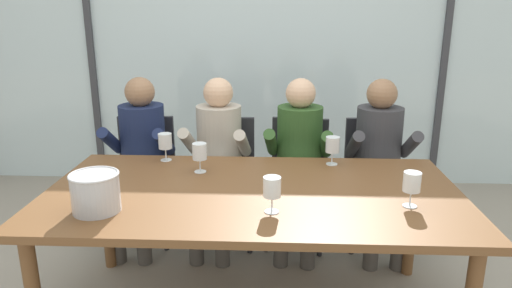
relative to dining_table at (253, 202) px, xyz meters
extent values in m
plane|color=#9E9384|center=(0.00, 1.00, -0.69)|extent=(14.00, 14.00, 0.00)
cube|color=silver|center=(0.00, 2.17, 0.61)|extent=(7.38, 0.03, 2.60)
cube|color=#38383D|center=(-1.66, 2.15, 0.61)|extent=(0.06, 0.06, 2.60)
cube|color=#38383D|center=(1.66, 2.15, 0.61)|extent=(0.06, 0.06, 2.60)
cube|color=#568942|center=(0.00, 5.53, 0.34)|extent=(13.38, 2.40, 2.05)
cube|color=brown|center=(0.00, 0.00, 0.05)|extent=(2.18, 1.13, 0.04)
cylinder|color=brown|center=(-0.99, 0.47, -0.33)|extent=(0.07, 0.07, 0.72)
cylinder|color=brown|center=(0.99, 0.47, -0.33)|extent=(0.07, 0.07, 0.72)
cube|color=#232328|center=(-0.86, 0.88, -0.23)|extent=(0.46, 0.46, 0.03)
cube|color=#232328|center=(-0.87, 1.08, 0.00)|extent=(0.42, 0.05, 0.42)
cylinder|color=#232328|center=(-1.04, 0.69, -0.46)|extent=(0.04, 0.04, 0.45)
cylinder|color=#232328|center=(-0.67, 0.70, -0.46)|extent=(0.04, 0.04, 0.45)
cylinder|color=#232328|center=(-1.06, 1.07, -0.46)|extent=(0.04, 0.04, 0.45)
cylinder|color=#232328|center=(-0.68, 1.08, -0.46)|extent=(0.04, 0.04, 0.45)
cube|color=#232328|center=(-0.25, 0.87, -0.23)|extent=(0.45, 0.45, 0.03)
cube|color=#232328|center=(-0.26, 1.07, 0.00)|extent=(0.42, 0.04, 0.42)
cylinder|color=#232328|center=(-0.44, 0.68, -0.46)|extent=(0.04, 0.04, 0.45)
cylinder|color=#232328|center=(-0.06, 0.69, -0.46)|extent=(0.04, 0.04, 0.45)
cylinder|color=#232328|center=(-0.45, 1.06, -0.46)|extent=(0.04, 0.04, 0.45)
cylinder|color=#232328|center=(-0.07, 1.07, -0.46)|extent=(0.04, 0.04, 0.45)
cube|color=#232328|center=(0.27, 0.88, -0.23)|extent=(0.49, 0.49, 0.03)
cube|color=#232328|center=(0.30, 1.08, 0.00)|extent=(0.42, 0.09, 0.42)
cylinder|color=#232328|center=(0.06, 0.72, -0.46)|extent=(0.04, 0.04, 0.45)
cylinder|color=#232328|center=(0.43, 0.67, -0.46)|extent=(0.04, 0.04, 0.45)
cylinder|color=#232328|center=(0.11, 1.09, -0.46)|extent=(0.04, 0.04, 0.45)
cylinder|color=#232328|center=(0.48, 1.04, -0.46)|extent=(0.04, 0.04, 0.45)
cube|color=#232328|center=(0.85, 0.90, -0.23)|extent=(0.45, 0.45, 0.03)
cube|color=#232328|center=(0.84, 1.10, 0.00)|extent=(0.42, 0.04, 0.42)
cylinder|color=#232328|center=(0.66, 0.71, -0.46)|extent=(0.04, 0.04, 0.45)
cylinder|color=#232328|center=(1.04, 0.71, -0.46)|extent=(0.04, 0.04, 0.45)
cylinder|color=#232328|center=(0.65, 1.09, -0.46)|extent=(0.04, 0.04, 0.45)
cylinder|color=#232328|center=(1.03, 1.09, -0.46)|extent=(0.04, 0.04, 0.45)
cylinder|color=#192347|center=(-0.85, 0.92, 0.07)|extent=(0.33, 0.33, 0.52)
sphere|color=#936B4C|center=(-0.85, 0.92, 0.42)|extent=(0.21, 0.21, 0.21)
cube|color=#47423D|center=(-0.94, 0.72, -0.19)|extent=(0.14, 0.40, 0.13)
cube|color=#47423D|center=(-0.76, 0.71, -0.19)|extent=(0.14, 0.40, 0.13)
cylinder|color=#47423D|center=(-0.95, 0.52, -0.45)|extent=(0.10, 0.10, 0.48)
cylinder|color=#47423D|center=(-0.77, 0.51, -0.45)|extent=(0.10, 0.10, 0.48)
cylinder|color=#192347|center=(-1.04, 0.80, 0.09)|extent=(0.09, 0.33, 0.26)
cylinder|color=#192347|center=(-0.66, 0.79, 0.09)|extent=(0.09, 0.33, 0.26)
cylinder|color=#B7AD9E|center=(-0.29, 0.92, 0.07)|extent=(0.35, 0.35, 0.52)
sphere|color=#DBAD89|center=(-0.29, 0.92, 0.42)|extent=(0.21, 0.21, 0.21)
cube|color=#47423D|center=(-0.40, 0.73, -0.19)|extent=(0.16, 0.41, 0.13)
cube|color=#47423D|center=(-0.22, 0.71, -0.19)|extent=(0.16, 0.41, 0.13)
cylinder|color=#47423D|center=(-0.41, 0.53, -0.45)|extent=(0.10, 0.10, 0.48)
cylinder|color=#47423D|center=(-0.23, 0.51, -0.45)|extent=(0.10, 0.10, 0.48)
cylinder|color=#B7AD9E|center=(-0.49, 0.81, 0.09)|extent=(0.11, 0.33, 0.26)
cylinder|color=#B7AD9E|center=(-0.11, 0.78, 0.09)|extent=(0.11, 0.33, 0.26)
cylinder|color=#2D5123|center=(0.28, 0.92, 0.07)|extent=(0.35, 0.35, 0.52)
sphere|color=#DBAD89|center=(0.28, 0.92, 0.42)|extent=(0.21, 0.21, 0.21)
cube|color=#47423D|center=(0.18, 0.73, -0.19)|extent=(0.16, 0.41, 0.13)
cube|color=#47423D|center=(0.36, 0.71, -0.19)|extent=(0.16, 0.41, 0.13)
cylinder|color=#47423D|center=(0.16, 0.53, -0.45)|extent=(0.10, 0.10, 0.48)
cylinder|color=#47423D|center=(0.34, 0.51, -0.45)|extent=(0.10, 0.10, 0.48)
cylinder|color=#2D5123|center=(0.08, 0.81, 0.09)|extent=(0.11, 0.33, 0.26)
cylinder|color=#2D5123|center=(0.46, 0.78, 0.09)|extent=(0.11, 0.33, 0.26)
cylinder|color=#38383D|center=(0.84, 0.92, 0.07)|extent=(0.33, 0.33, 0.52)
sphere|color=#936B4C|center=(0.84, 0.92, 0.42)|extent=(0.21, 0.21, 0.21)
cube|color=#47423D|center=(0.75, 0.72, -0.19)|extent=(0.14, 0.40, 0.13)
cube|color=#47423D|center=(0.93, 0.72, -0.19)|extent=(0.14, 0.40, 0.13)
cylinder|color=#47423D|center=(0.76, 0.52, -0.45)|extent=(0.10, 0.10, 0.48)
cylinder|color=#47423D|center=(0.94, 0.52, -0.45)|extent=(0.10, 0.10, 0.48)
cylinder|color=#38383D|center=(0.65, 0.79, 0.09)|extent=(0.09, 0.33, 0.26)
cylinder|color=#38383D|center=(1.03, 0.80, 0.09)|extent=(0.09, 0.33, 0.26)
cylinder|color=#B7B7BC|center=(-0.72, -0.30, 0.16)|extent=(0.22, 0.22, 0.18)
torus|color=silver|center=(-0.72, -0.30, 0.25)|extent=(0.23, 0.23, 0.01)
cylinder|color=silver|center=(-0.57, 0.47, 0.07)|extent=(0.07, 0.07, 0.00)
cylinder|color=silver|center=(-0.57, 0.47, 0.11)|extent=(0.01, 0.01, 0.07)
cylinder|color=silver|center=(-0.57, 0.47, 0.19)|extent=(0.08, 0.08, 0.09)
cylinder|color=maroon|center=(-0.57, 0.47, 0.17)|extent=(0.07, 0.07, 0.04)
cylinder|color=silver|center=(0.46, 0.44, 0.07)|extent=(0.07, 0.07, 0.00)
cylinder|color=silver|center=(0.46, 0.44, 0.11)|extent=(0.01, 0.01, 0.07)
cylinder|color=silver|center=(0.46, 0.44, 0.19)|extent=(0.08, 0.08, 0.09)
cylinder|color=#E0D184|center=(0.46, 0.44, 0.17)|extent=(0.07, 0.07, 0.04)
cylinder|color=silver|center=(0.77, -0.17, 0.07)|extent=(0.07, 0.07, 0.00)
cylinder|color=silver|center=(0.77, -0.17, 0.11)|extent=(0.01, 0.01, 0.07)
cylinder|color=silver|center=(0.77, -0.17, 0.19)|extent=(0.08, 0.08, 0.09)
cylinder|color=#560C1E|center=(0.77, -0.17, 0.17)|extent=(0.07, 0.07, 0.04)
cylinder|color=silver|center=(0.10, -0.27, 0.07)|extent=(0.07, 0.07, 0.00)
cylinder|color=silver|center=(0.10, -0.27, 0.11)|extent=(0.01, 0.01, 0.07)
cylinder|color=silver|center=(0.10, -0.27, 0.19)|extent=(0.08, 0.08, 0.09)
cylinder|color=silver|center=(-0.32, 0.26, 0.07)|extent=(0.07, 0.07, 0.00)
cylinder|color=silver|center=(-0.32, 0.26, 0.11)|extent=(0.01, 0.01, 0.07)
cylinder|color=silver|center=(-0.32, 0.26, 0.19)|extent=(0.08, 0.08, 0.09)
cylinder|color=#E0D184|center=(-0.32, 0.26, 0.17)|extent=(0.07, 0.07, 0.04)
camera|label=1|loc=(0.12, -2.28, 0.99)|focal=32.60mm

